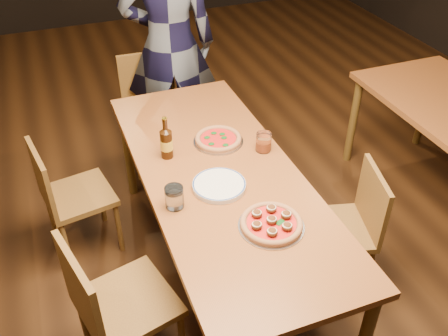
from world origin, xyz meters
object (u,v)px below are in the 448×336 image
object	(u,v)px
chair_main_e	(336,228)
pizza_margherita	(218,139)
chair_main_sw	(79,195)
beer_bottle	(166,143)
pizza_meatball	(271,223)
table_main	(221,184)
water_glass	(174,197)
amber_glass	(264,142)
chair_main_nw	(127,302)
diner	(169,46)
chair_end	(154,114)
plate_stack	(219,185)

from	to	relation	value
chair_main_e	pizza_margherita	bearing A→B (deg)	-124.04
chair_main_sw	pizza_margherita	world-z (taller)	chair_main_sw
beer_bottle	pizza_meatball	bearing A→B (deg)	-67.30
table_main	water_glass	xyz separation A→B (m)	(-0.30, -0.17, 0.13)
table_main	amber_glass	distance (m)	0.35
pizza_margherita	beer_bottle	world-z (taller)	beer_bottle
beer_bottle	amber_glass	world-z (taller)	beer_bottle
chair_main_nw	chair_main_sw	distance (m)	0.93
pizza_meatball	diner	bearing A→B (deg)	89.01
chair_main_e	beer_bottle	xyz separation A→B (m)	(-0.81, 0.53, 0.43)
chair_main_sw	pizza_meatball	distance (m)	1.32
chair_main_e	chair_end	xyz separation A→B (m)	(-0.65, 1.53, 0.04)
water_glass	chair_end	bearing A→B (deg)	80.61
table_main	chair_end	distance (m)	1.27
chair_main_nw	chair_main_sw	bearing A→B (deg)	-7.38
chair_main_sw	chair_main_e	size ratio (longest dim) A/B	1.02
table_main	plate_stack	bearing A→B (deg)	-114.28
diner	pizza_meatball	bearing A→B (deg)	99.93
table_main	pizza_meatball	xyz separation A→B (m)	(0.08, -0.46, 0.09)
chair_main_e	pizza_margherita	size ratio (longest dim) A/B	2.82
chair_main_e	chair_end	distance (m)	1.66
chair_main_nw	chair_end	distance (m)	1.74
pizza_margherita	water_glass	world-z (taller)	water_glass
chair_main_nw	plate_stack	size ratio (longest dim) A/B	3.27
chair_main_nw	diner	bearing A→B (deg)	-36.68
table_main	chair_main_sw	world-z (taller)	chair_main_sw
table_main	plate_stack	size ratio (longest dim) A/B	7.32
chair_main_sw	water_glass	world-z (taller)	water_glass
chair_main_sw	pizza_meatball	bearing A→B (deg)	-150.70
pizza_margherita	beer_bottle	size ratio (longest dim) A/B	1.19
table_main	diner	world-z (taller)	diner
water_glass	pizza_meatball	bearing A→B (deg)	-38.19
diner	amber_glass	bearing A→B (deg)	109.97
chair_main_sw	chair_main_e	bearing A→B (deg)	-131.43
chair_main_nw	chair_main_e	xyz separation A→B (m)	(1.21, 0.12, -0.04)
table_main	pizza_margherita	xyz separation A→B (m)	(0.09, 0.29, 0.09)
pizza_meatball	table_main	bearing A→B (deg)	99.39
water_glass	diner	xyz separation A→B (m)	(0.41, 1.49, 0.12)
chair_main_sw	amber_glass	distance (m)	1.17
water_glass	diner	bearing A→B (deg)	74.74
table_main	pizza_meatball	world-z (taller)	pizza_meatball
plate_stack	diner	world-z (taller)	diner
chair_main_nw	water_glass	bearing A→B (deg)	-67.37
chair_main_sw	pizza_margherita	xyz separation A→B (m)	(0.82, -0.24, 0.36)
amber_glass	plate_stack	bearing A→B (deg)	-147.03
table_main	chair_end	size ratio (longest dim) A/B	2.25
chair_end	amber_glass	xyz separation A→B (m)	(0.37, -1.13, 0.36)
beer_bottle	amber_glass	xyz separation A→B (m)	(0.52, -0.13, -0.03)
table_main	pizza_margherita	bearing A→B (deg)	72.04
chair_main_nw	chair_main_e	distance (m)	1.21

